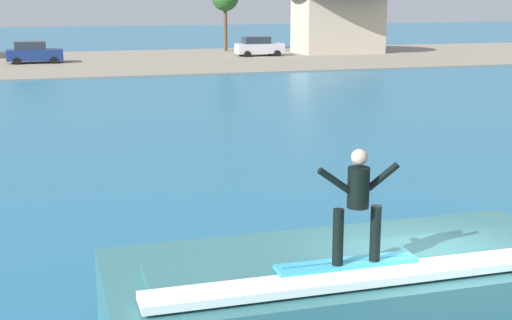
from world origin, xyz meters
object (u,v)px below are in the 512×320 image
at_px(car_far_shore, 259,47).
at_px(surfboard, 347,263).
at_px(surfer, 358,200).
at_px(wave_crest, 350,295).
at_px(car_near_shore, 34,53).
at_px(house_gabled_white, 338,3).

bearing_deg(car_far_shore, surfboard, -105.49).
relative_size(surfboard, car_far_shore, 0.50).
relative_size(surfboard, surfer, 1.27).
relative_size(wave_crest, car_far_shore, 1.78).
relative_size(surfboard, car_near_shore, 0.49).
distance_m(surfboard, car_far_shore, 56.26).
distance_m(surfer, car_far_shore, 56.32).
xyz_separation_m(wave_crest, surfer, (-0.25, -0.74, 1.82)).
xyz_separation_m(car_near_shore, car_far_shore, (19.69, 1.74, -0.00)).
bearing_deg(car_far_shore, wave_crest, -105.31).
bearing_deg(surfboard, house_gabled_white, 67.20).
xyz_separation_m(surfboard, surfer, (0.12, -0.08, 0.99)).
xyz_separation_m(surfer, car_far_shore, (14.91, 54.28, -1.58)).
bearing_deg(surfboard, car_near_shore, 95.08).
height_order(wave_crest, car_near_shore, car_near_shore).
distance_m(surfboard, car_near_shore, 52.68).
distance_m(wave_crest, car_far_shore, 55.52).
relative_size(car_far_shore, house_gabled_white, 0.45).
xyz_separation_m(wave_crest, house_gabled_white, (23.10, 55.17, 4.06)).
distance_m(car_near_shore, car_far_shore, 19.77).
height_order(wave_crest, house_gabled_white, house_gabled_white).
height_order(car_near_shore, car_far_shore, same).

